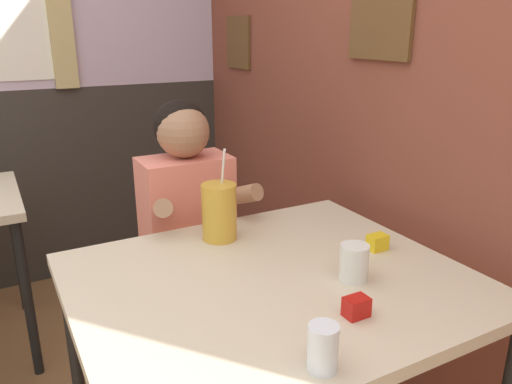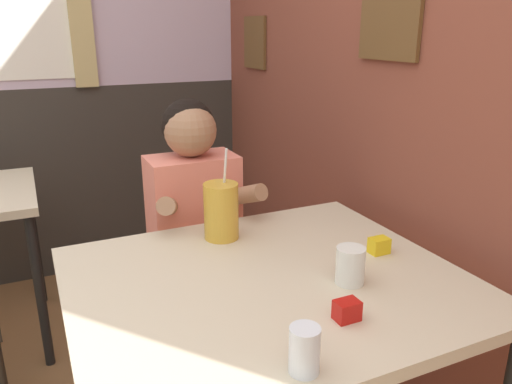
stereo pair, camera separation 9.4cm
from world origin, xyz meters
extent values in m
cube|color=brown|center=(1.18, 1.11, 1.35)|extent=(0.06, 4.21, 2.70)
cube|color=brown|center=(1.14, 1.84, 1.33)|extent=(0.02, 0.25, 0.27)
cube|color=brown|center=(1.14, 0.73, 1.40)|extent=(0.02, 0.31, 0.21)
cube|color=#332D28|center=(0.00, 2.24, 0.55)|extent=(5.30, 0.06, 1.10)
cube|color=beige|center=(0.51, 0.40, 0.72)|extent=(1.08, 0.94, 0.04)
cylinder|color=black|center=(0.01, 0.82, 0.35)|extent=(0.04, 0.04, 0.70)
cylinder|color=black|center=(1.02, 0.82, 0.35)|extent=(0.04, 0.04, 0.70)
cylinder|color=black|center=(-0.09, 1.33, 0.35)|extent=(0.04, 0.04, 0.70)
cylinder|color=black|center=(-0.09, 1.92, 0.35)|extent=(0.04, 0.04, 0.70)
cube|color=#EA7F6B|center=(0.51, 1.04, 0.23)|extent=(0.31, 0.20, 0.46)
cube|color=#EA7F6B|center=(0.51, 1.04, 0.70)|extent=(0.34, 0.20, 0.48)
sphere|color=black|center=(0.51, 1.07, 1.06)|extent=(0.20, 0.20, 0.20)
sphere|color=#9E7051|center=(0.51, 1.04, 1.04)|extent=(0.20, 0.20, 0.20)
cylinder|color=#9E7051|center=(0.37, 0.90, 0.81)|extent=(0.14, 0.27, 0.15)
cylinder|color=#9E7051|center=(0.64, 0.90, 0.81)|extent=(0.14, 0.27, 0.15)
cylinder|color=gold|center=(0.50, 0.72, 0.83)|extent=(0.12, 0.12, 0.19)
cylinder|color=white|center=(0.52, 0.72, 0.98)|extent=(0.01, 0.04, 0.14)
cylinder|color=silver|center=(0.41, 0.01, 0.79)|extent=(0.06, 0.06, 0.10)
cylinder|color=silver|center=(0.71, 0.28, 0.79)|extent=(0.08, 0.08, 0.10)
cube|color=#B7140F|center=(0.60, 0.13, 0.76)|extent=(0.06, 0.04, 0.05)
cube|color=yellow|center=(0.90, 0.40, 0.76)|extent=(0.06, 0.04, 0.05)
camera|label=1|loc=(-0.13, -0.69, 1.41)|focal=35.00mm
camera|label=2|loc=(-0.04, -0.73, 1.41)|focal=35.00mm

